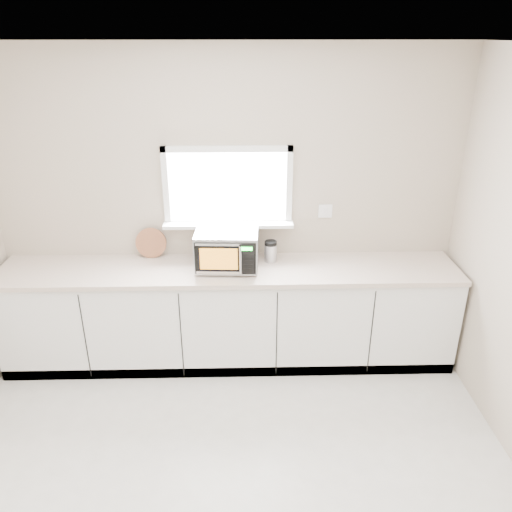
{
  "coord_description": "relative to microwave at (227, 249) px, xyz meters",
  "views": [
    {
      "loc": [
        0.13,
        -2.14,
        2.75
      ],
      "look_at": [
        0.23,
        1.55,
        1.09
      ],
      "focal_mm": 35.0,
      "sensor_mm": 36.0,
      "label": 1
    }
  ],
  "objects": [
    {
      "name": "back_wall",
      "position": [
        0.01,
        0.29,
        0.27
      ],
      "size": [
        4.0,
        0.17,
        2.7
      ],
      "color": "#B7A491",
      "rests_on": "ground"
    },
    {
      "name": "cabinets",
      "position": [
        0.01,
        -0.0,
        -0.65
      ],
      "size": [
        3.92,
        0.6,
        0.88
      ],
      "primitive_type": "cube",
      "color": "white",
      "rests_on": "ground"
    },
    {
      "name": "countertop",
      "position": [
        0.01,
        -0.01,
        -0.19
      ],
      "size": [
        3.92,
        0.64,
        0.04
      ],
      "primitive_type": "cube",
      "color": "beige",
      "rests_on": "cabinets"
    },
    {
      "name": "microwave",
      "position": [
        0.0,
        0.0,
        0.0
      ],
      "size": [
        0.53,
        0.45,
        0.33
      ],
      "rotation": [
        0.0,
        0.0,
        -0.05
      ],
      "color": "black",
      "rests_on": "countertop"
    },
    {
      "name": "knife_block",
      "position": [
        -0.11,
        -0.04,
        -0.05
      ],
      "size": [
        0.12,
        0.2,
        0.28
      ],
      "rotation": [
        0.0,
        0.0,
        -0.12
      ],
      "color": "#4C331B",
      "rests_on": "countertop"
    },
    {
      "name": "cutting_board",
      "position": [
        -0.68,
        0.24,
        -0.04
      ],
      "size": [
        0.27,
        0.06,
        0.27
      ],
      "primitive_type": "cylinder",
      "rotation": [
        1.4,
        0.0,
        0.0
      ],
      "color": "#9A5B3B",
      "rests_on": "countertop"
    },
    {
      "name": "coffee_grinder",
      "position": [
        0.37,
        0.12,
        -0.08
      ],
      "size": [
        0.12,
        0.12,
        0.19
      ],
      "rotation": [
        0.0,
        0.0,
        -0.14
      ],
      "color": "#ADAFB4",
      "rests_on": "countertop"
    }
  ]
}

